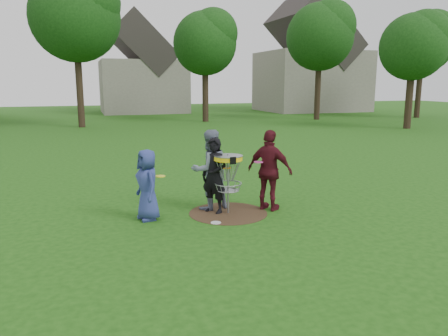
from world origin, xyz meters
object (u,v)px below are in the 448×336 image
object	(u,v)px
player_blue	(148,185)
disc_golf_basket	(228,170)
player_maroon	(270,170)
player_black	(214,176)
player_grey	(210,170)

from	to	relation	value
player_blue	disc_golf_basket	size ratio (longest dim) A/B	1.12
disc_golf_basket	player_blue	bearing A→B (deg)	176.21
player_blue	player_maroon	distance (m)	2.81
player_blue	player_black	world-z (taller)	player_black
player_blue	player_black	xyz separation A→B (m)	(1.53, 0.06, 0.09)
player_blue	player_maroon	bearing A→B (deg)	73.71
player_blue	player_grey	xyz separation A→B (m)	(1.51, 0.37, 0.17)
player_grey	player_maroon	distance (m)	1.40
disc_golf_basket	player_grey	bearing A→B (deg)	120.86
disc_golf_basket	player_black	bearing A→B (deg)	147.67
player_black	disc_golf_basket	xyz separation A→B (m)	(0.28, -0.17, 0.15)
player_black	player_maroon	distance (m)	1.30
player_black	player_maroon	size ratio (longest dim) A/B	0.92
player_maroon	disc_golf_basket	world-z (taller)	player_maroon
player_blue	player_grey	size ratio (longest dim) A/B	0.82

